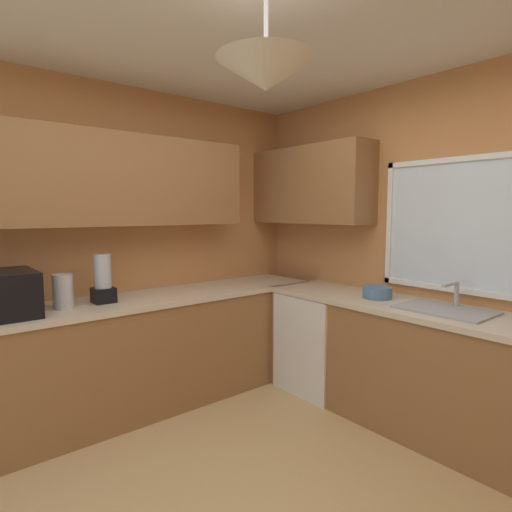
# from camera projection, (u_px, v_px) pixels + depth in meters

# --- Properties ---
(room_shell) EXTENTS (3.98, 3.76, 2.63)m
(room_shell) POSITION_uv_depth(u_px,v_px,m) (279.00, 179.00, 2.43)
(room_shell) COLOR #C6844C
(room_shell) RESTS_ON ground_plane
(counter_run_left) EXTENTS (0.65, 3.37, 0.89)m
(counter_run_left) POSITION_uv_depth(u_px,v_px,m) (129.00, 355.00, 3.24)
(counter_run_left) COLOR olive
(counter_run_left) RESTS_ON ground_plane
(counter_run_back) EXTENTS (3.07, 0.65, 0.89)m
(counter_run_back) POSITION_uv_depth(u_px,v_px,m) (456.00, 379.00, 2.79)
(counter_run_back) COLOR olive
(counter_run_back) RESTS_ON ground_plane
(dishwasher) EXTENTS (0.60, 0.60, 0.85)m
(dishwasher) POSITION_uv_depth(u_px,v_px,m) (321.00, 341.00, 3.67)
(dishwasher) COLOR white
(dishwasher) RESTS_ON ground_plane
(microwave) EXTENTS (0.48, 0.36, 0.29)m
(microwave) POSITION_uv_depth(u_px,v_px,m) (4.00, 294.00, 2.67)
(microwave) COLOR black
(microwave) RESTS_ON counter_run_left
(kettle) EXTENTS (0.13, 0.13, 0.24)m
(kettle) POSITION_uv_depth(u_px,v_px,m) (63.00, 292.00, 2.87)
(kettle) COLOR #B7B7BC
(kettle) RESTS_ON counter_run_left
(sink_assembly) EXTENTS (0.59, 0.40, 0.19)m
(sink_assembly) POSITION_uv_depth(u_px,v_px,m) (445.00, 309.00, 2.83)
(sink_assembly) COLOR #9EA0A5
(sink_assembly) RESTS_ON counter_run_back
(bowl) EXTENTS (0.22, 0.22, 0.09)m
(bowl) POSITION_uv_depth(u_px,v_px,m) (377.00, 292.00, 3.23)
(bowl) COLOR #4C7099
(bowl) RESTS_ON counter_run_back
(blender_appliance) EXTENTS (0.15, 0.15, 0.36)m
(blender_appliance) POSITION_uv_depth(u_px,v_px,m) (103.00, 281.00, 3.06)
(blender_appliance) COLOR black
(blender_appliance) RESTS_ON counter_run_left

